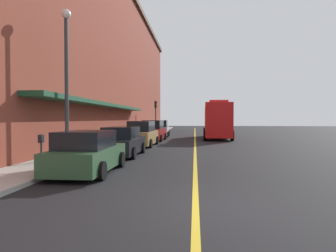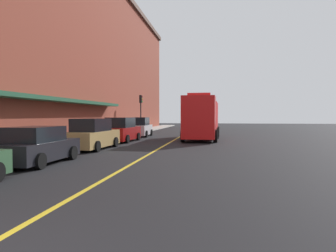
{
  "view_description": "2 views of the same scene",
  "coord_description": "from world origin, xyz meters",
  "px_view_note": "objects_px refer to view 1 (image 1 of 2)",
  "views": [
    {
      "loc": [
        -0.02,
        -6.91,
        2.02
      ],
      "look_at": [
        -2.55,
        20.88,
        1.36
      ],
      "focal_mm": 31.6,
      "sensor_mm": 36.0,
      "label": 1
    },
    {
      "loc": [
        3.58,
        -3.48,
        2.06
      ],
      "look_at": [
        -0.62,
        23.43,
        1.16
      ],
      "focal_mm": 33.86,
      "sensor_mm": 36.0,
      "label": 2
    }
  ],
  "objects_px": {
    "parked_car_1": "(122,142)",
    "parked_car_3": "(153,131)",
    "traffic_light_near": "(156,111)",
    "parked_car_2": "(142,134)",
    "parked_car_4": "(160,129)",
    "fire_truck": "(217,121)",
    "parking_meter_0": "(58,144)",
    "parking_meter_1": "(41,147)",
    "street_lamp_left": "(66,68)",
    "parked_car_0": "(88,153)"
  },
  "relations": [
    {
      "from": "parked_car_1",
      "to": "parked_car_3",
      "type": "relative_size",
      "value": 0.93
    },
    {
      "from": "traffic_light_near",
      "to": "parked_car_2",
      "type": "bearing_deg",
      "value": -85.73
    },
    {
      "from": "parked_car_4",
      "to": "fire_truck",
      "type": "bearing_deg",
      "value": -115.68
    },
    {
      "from": "parked_car_3",
      "to": "parking_meter_0",
      "type": "bearing_deg",
      "value": 176.83
    },
    {
      "from": "parked_car_1",
      "to": "parking_meter_1",
      "type": "xyz_separation_m",
      "value": [
        -1.37,
        -6.04,
        0.31
      ]
    },
    {
      "from": "parking_meter_1",
      "to": "street_lamp_left",
      "type": "xyz_separation_m",
      "value": [
        -0.6,
        3.44,
        3.34
      ]
    },
    {
      "from": "parked_car_4",
      "to": "parking_meter_1",
      "type": "relative_size",
      "value": 3.32
    },
    {
      "from": "fire_truck",
      "to": "street_lamp_left",
      "type": "distance_m",
      "value": 19.77
    },
    {
      "from": "parking_meter_0",
      "to": "parking_meter_1",
      "type": "distance_m",
      "value": 1.25
    },
    {
      "from": "parked_car_0",
      "to": "parked_car_1",
      "type": "bearing_deg",
      "value": -0.95
    },
    {
      "from": "parked_car_2",
      "to": "parked_car_0",
      "type": "bearing_deg",
      "value": -178.89
    },
    {
      "from": "parked_car_2",
      "to": "parked_car_1",
      "type": "bearing_deg",
      "value": -178.81
    },
    {
      "from": "parked_car_0",
      "to": "fire_truck",
      "type": "xyz_separation_m",
      "value": [
        6.29,
        20.35,
        1.06
      ]
    },
    {
      "from": "parked_car_1",
      "to": "traffic_light_near",
      "type": "distance_m",
      "value": 23.88
    },
    {
      "from": "fire_truck",
      "to": "parking_meter_0",
      "type": "xyz_separation_m",
      "value": [
        -7.62,
        -19.98,
        -0.74
      ]
    },
    {
      "from": "traffic_light_near",
      "to": "parked_car_1",
      "type": "bearing_deg",
      "value": -86.85
    },
    {
      "from": "parked_car_1",
      "to": "parked_car_3",
      "type": "distance_m",
      "value": 11.67
    },
    {
      "from": "parked_car_2",
      "to": "parking_meter_1",
      "type": "distance_m",
      "value": 12.08
    },
    {
      "from": "parked_car_0",
      "to": "traffic_light_near",
      "type": "distance_m",
      "value": 29.01
    },
    {
      "from": "parked_car_4",
      "to": "parking_meter_1",
      "type": "distance_m",
      "value": 24.03
    },
    {
      "from": "parked_car_2",
      "to": "parked_car_3",
      "type": "height_order",
      "value": "parked_car_3"
    },
    {
      "from": "parking_meter_1",
      "to": "fire_truck",
      "type": "bearing_deg",
      "value": 70.24
    },
    {
      "from": "parked_car_0",
      "to": "parked_car_3",
      "type": "relative_size",
      "value": 0.92
    },
    {
      "from": "parked_car_2",
      "to": "parked_car_4",
      "type": "bearing_deg",
      "value": 1.63
    },
    {
      "from": "parked_car_4",
      "to": "parking_meter_0",
      "type": "distance_m",
      "value": 22.78
    },
    {
      "from": "parked_car_4",
      "to": "fire_truck",
      "type": "xyz_separation_m",
      "value": [
        6.29,
        -2.76,
        0.93
      ]
    },
    {
      "from": "parked_car_1",
      "to": "parked_car_3",
      "type": "xyz_separation_m",
      "value": [
        0.07,
        11.67,
        0.13
      ]
    },
    {
      "from": "fire_truck",
      "to": "traffic_light_near",
      "type": "height_order",
      "value": "traffic_light_near"
    },
    {
      "from": "parked_car_2",
      "to": "fire_truck",
      "type": "xyz_separation_m",
      "value": [
        6.24,
        9.23,
        0.93
      ]
    },
    {
      "from": "parked_car_4",
      "to": "parking_meter_1",
      "type": "height_order",
      "value": "parked_car_4"
    },
    {
      "from": "parked_car_0",
      "to": "parked_car_4",
      "type": "distance_m",
      "value": 23.11
    },
    {
      "from": "parking_meter_1",
      "to": "street_lamp_left",
      "type": "distance_m",
      "value": 4.83
    },
    {
      "from": "parking_meter_0",
      "to": "street_lamp_left",
      "type": "bearing_deg",
      "value": 105.31
    },
    {
      "from": "street_lamp_left",
      "to": "parked_car_0",
      "type": "bearing_deg",
      "value": -52.88
    },
    {
      "from": "parked_car_2",
      "to": "parked_car_3",
      "type": "distance_m",
      "value": 5.71
    },
    {
      "from": "parked_car_4",
      "to": "traffic_light_near",
      "type": "relative_size",
      "value": 1.03
    },
    {
      "from": "parked_car_3",
      "to": "parking_meter_1",
      "type": "bearing_deg",
      "value": 177.18
    },
    {
      "from": "parked_car_3",
      "to": "traffic_light_near",
      "type": "distance_m",
      "value": 12.34
    },
    {
      "from": "parking_meter_1",
      "to": "parked_car_4",
      "type": "bearing_deg",
      "value": 86.81
    },
    {
      "from": "fire_truck",
      "to": "traffic_light_near",
      "type": "distance_m",
      "value": 11.49
    },
    {
      "from": "parked_car_1",
      "to": "parking_meter_1",
      "type": "bearing_deg",
      "value": 167.29
    },
    {
      "from": "parked_car_2",
      "to": "parked_car_3",
      "type": "bearing_deg",
      "value": 0.89
    },
    {
      "from": "parking_meter_1",
      "to": "parked_car_2",
      "type": "bearing_deg",
      "value": 83.4
    },
    {
      "from": "parked_car_1",
      "to": "parked_car_4",
      "type": "distance_m",
      "value": 17.95
    },
    {
      "from": "traffic_light_near",
      "to": "parked_car_3",
      "type": "bearing_deg",
      "value": -83.48
    },
    {
      "from": "parked_car_2",
      "to": "parked_car_4",
      "type": "height_order",
      "value": "parked_car_4"
    },
    {
      "from": "parked_car_0",
      "to": "parking_meter_1",
      "type": "distance_m",
      "value": 1.63
    },
    {
      "from": "parked_car_2",
      "to": "parked_car_3",
      "type": "xyz_separation_m",
      "value": [
        0.05,
        5.71,
        0.01
      ]
    },
    {
      "from": "parked_car_4",
      "to": "street_lamp_left",
      "type": "distance_m",
      "value": 20.94
    },
    {
      "from": "parked_car_4",
      "to": "street_lamp_left",
      "type": "xyz_separation_m",
      "value": [
        -1.94,
        -20.55,
        3.52
      ]
    }
  ]
}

